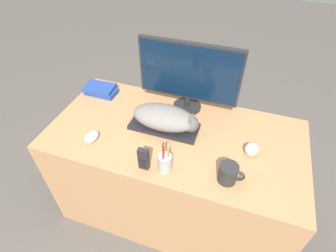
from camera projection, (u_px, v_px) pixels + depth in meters
name	position (u px, v px, depth m)	size (l,w,h in m)	color
ground_plane	(156.00, 249.00, 1.80)	(12.00, 12.00, 0.00)	#4C4742
desk	(174.00, 174.00, 1.80)	(1.50, 0.75, 0.77)	#9E7047
keyboard	(164.00, 126.00, 1.57)	(0.41, 0.17, 0.02)	black
cat	(166.00, 118.00, 1.51)	(0.40, 0.20, 0.12)	#66605B
monitor	(189.00, 74.00, 1.55)	(0.62, 0.18, 0.45)	black
computer_mouse	(91.00, 137.00, 1.49)	(0.07, 0.10, 0.04)	silver
coffee_mug	(229.00, 173.00, 1.26)	(0.13, 0.09, 0.10)	black
pen_cup	(165.00, 162.00, 1.31)	(0.07, 0.07, 0.19)	#939399
baseball	(252.00, 149.00, 1.40)	(0.07, 0.07, 0.07)	beige
phone	(144.00, 159.00, 1.31)	(0.05, 0.03, 0.13)	black
book_stack	(101.00, 90.00, 1.82)	(0.22, 0.14, 0.06)	navy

